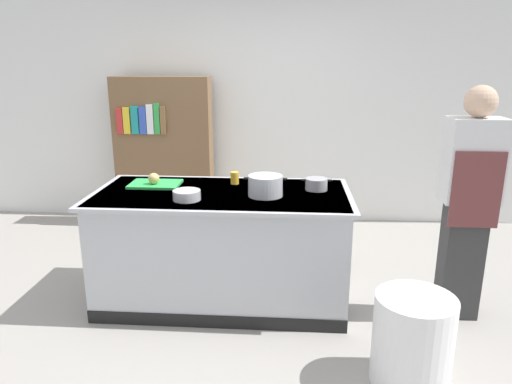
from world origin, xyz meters
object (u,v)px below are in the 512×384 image
person_chef (468,200)px  mixing_bowl (187,195)px  trash_bin (412,341)px  onion (154,179)px  bookshelf (164,152)px  sauce_pan (316,184)px  stock_pot (265,186)px  juice_cup (235,178)px

person_chef → mixing_bowl: bearing=111.7°
mixing_bowl → trash_bin: size_ratio=0.36×
onion → bookshelf: size_ratio=0.05×
onion → sauce_pan: 1.29m
trash_bin → stock_pot: bearing=136.2°
bookshelf → trash_bin: bearing=-51.5°
bookshelf → stock_pot: bearing=-55.8°
onion → person_chef: bearing=-6.1°
sauce_pan → bookshelf: 2.36m
juice_cup → bookshelf: size_ratio=0.06×
sauce_pan → bookshelf: bearing=134.7°
sauce_pan → stock_pot: bearing=-153.4°
sauce_pan → person_chef: (1.07, -0.24, -0.03)m
onion → mixing_bowl: onion is taller
sauce_pan → bookshelf: size_ratio=0.14×
onion → bookshelf: bookshelf is taller
mixing_bowl → trash_bin: 1.78m
onion → sauce_pan: (1.29, -0.01, -0.02)m
juice_cup → bookshelf: bearing=123.0°
mixing_bowl → juice_cup: bearing=58.0°
sauce_pan → mixing_bowl: sauce_pan is taller
mixing_bowl → trash_bin: mixing_bowl is taller
onion → juice_cup: size_ratio=0.90×
mixing_bowl → juice_cup: size_ratio=2.02×
trash_bin → bookshelf: (-2.19, 2.75, 0.57)m
onion → person_chef: person_chef is taller
sauce_pan → onion: bearing=179.7°
mixing_bowl → trash_bin: bearing=-26.4°
juice_cup → person_chef: size_ratio=0.06×
sauce_pan → bookshelf: (-1.66, 1.67, -0.09)m
juice_cup → trash_bin: (1.19, -1.21, -0.67)m
sauce_pan → person_chef: 1.10m
stock_pot → mixing_bowl: 0.58m
stock_pot → trash_bin: stock_pot is taller
onion → stock_pot: stock_pot is taller
stock_pot → juice_cup: size_ratio=3.24×
trash_bin → bookshelf: 3.56m
onion → mixing_bowl: size_ratio=0.45×
mixing_bowl → onion: bearing=134.4°
onion → person_chef: size_ratio=0.05×
stock_pot → bookshelf: bearing=124.2°
onion → trash_bin: size_ratio=0.16×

